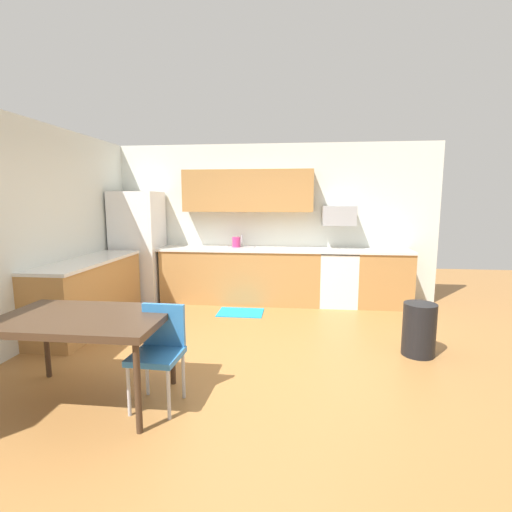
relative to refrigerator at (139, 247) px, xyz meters
name	(u,v)px	position (x,y,z in m)	size (l,w,h in m)	color
ground_plane	(246,357)	(2.18, -2.22, -0.94)	(12.00, 12.00, 0.00)	#9E6B38
wall_back	(266,223)	(2.18, 0.43, 0.41)	(5.80, 0.10, 2.70)	silver
wall_left	(17,235)	(-0.47, -2.22, 0.41)	(0.10, 5.80, 2.70)	silver
cabinet_run_back	(241,276)	(1.77, 0.08, -0.49)	(2.68, 0.60, 0.90)	#AD7A42
cabinet_run_back_right	(383,279)	(4.14, 0.08, -0.49)	(0.87, 0.60, 0.90)	#AD7A42
cabinet_run_left	(89,295)	(-0.12, -1.42, -0.49)	(0.60, 2.00, 0.90)	#AD7A42
countertop_back	(265,249)	(2.18, 0.08, -0.02)	(4.80, 0.64, 0.04)	silver
countertop_left	(87,261)	(-0.12, -1.42, -0.02)	(0.64, 2.00, 0.04)	silver
upper_cabinets_back	(248,191)	(1.88, 0.21, 0.96)	(2.20, 0.34, 0.70)	#AD7A42
refrigerator	(139,247)	(0.00, 0.00, 0.00)	(0.76, 0.70, 1.89)	white
oven_range	(338,278)	(3.41, 0.08, -0.49)	(0.60, 0.60, 0.91)	white
microwave	(339,216)	(3.41, 0.18, 0.54)	(0.54, 0.36, 0.32)	#9EA0A5
sink_basin	(240,251)	(1.77, 0.08, -0.06)	(0.48, 0.40, 0.14)	#A5A8AD
sink_faucet	(242,241)	(1.77, 0.26, 0.10)	(0.02, 0.02, 0.24)	#B2B5BA
dining_table	(83,323)	(0.93, -3.30, -0.23)	(1.40, 0.90, 0.77)	#422D1E
chair_near_table	(159,347)	(1.57, -3.24, -0.44)	(0.42, 0.42, 0.85)	#2D72B7
trash_bin	(419,329)	(4.11, -1.94, -0.64)	(0.36, 0.36, 0.60)	black
floor_mat	(241,312)	(1.86, -0.57, -0.94)	(0.70, 0.50, 0.01)	#198CBF
kettle	(236,243)	(1.69, 0.13, 0.08)	(0.14, 0.14, 0.20)	#CC3372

